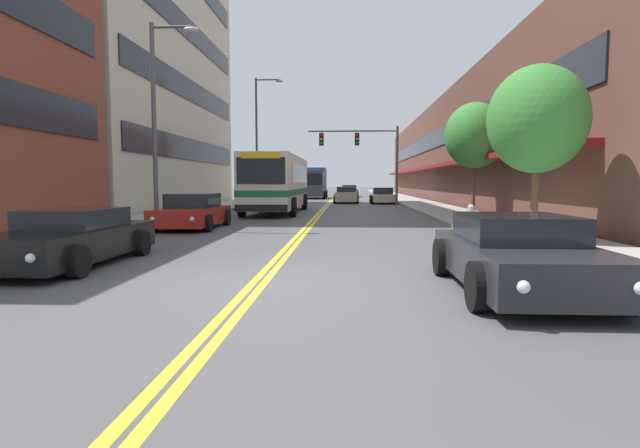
# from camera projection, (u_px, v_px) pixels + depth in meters

# --- Properties ---
(ground_plane) EXTENTS (240.00, 240.00, 0.00)m
(ground_plane) POSITION_uv_depth(u_px,v_px,m) (331.00, 201.00, 45.49)
(ground_plane) COLOR #4C4C4F
(sidewalk_left) EXTENTS (3.16, 106.00, 0.15)m
(sidewalk_left) POSITION_uv_depth(u_px,v_px,m) (254.00, 200.00, 45.88)
(sidewalk_left) COLOR #9E9B96
(sidewalk_left) RESTS_ON ground_plane
(sidewalk_right) EXTENTS (3.16, 106.00, 0.15)m
(sidewalk_right) POSITION_uv_depth(u_px,v_px,m) (409.00, 200.00, 45.09)
(sidewalk_right) COLOR #9E9B96
(sidewalk_right) RESTS_ON ground_plane
(centre_line) EXTENTS (0.34, 106.00, 0.01)m
(centre_line) POSITION_uv_depth(u_px,v_px,m) (331.00, 201.00, 45.49)
(centre_line) COLOR yellow
(centre_line) RESTS_ON ground_plane
(office_tower_left) EXTENTS (12.08, 22.77, 27.24)m
(office_tower_left) POSITION_uv_depth(u_px,v_px,m) (99.00, 1.00, 32.88)
(office_tower_left) COLOR beige
(office_tower_left) RESTS_ON ground_plane
(storefront_row_right) EXTENTS (9.10, 68.00, 8.58)m
(storefront_row_right) POSITION_uv_depth(u_px,v_px,m) (475.00, 153.00, 44.42)
(storefront_row_right) COLOR brown
(storefront_row_right) RESTS_ON ground_plane
(city_bus) EXTENTS (2.89, 10.94, 3.17)m
(city_bus) POSITION_uv_depth(u_px,v_px,m) (278.00, 181.00, 28.61)
(city_bus) COLOR silver
(city_bus) RESTS_ON ground_plane
(car_black_parked_left_near) EXTENTS (2.06, 4.71, 1.19)m
(car_black_parked_left_near) POSITION_uv_depth(u_px,v_px,m) (72.00, 238.00, 10.51)
(car_black_parked_left_near) COLOR black
(car_black_parked_left_near) RESTS_ON ground_plane
(car_red_parked_left_mid) EXTENTS (2.20, 4.44, 1.31)m
(car_red_parked_left_mid) POSITION_uv_depth(u_px,v_px,m) (192.00, 212.00, 18.85)
(car_red_parked_left_mid) COLOR maroon
(car_red_parked_left_mid) RESTS_ON ground_plane
(car_charcoal_parked_right_foreground) EXTENTS (2.17, 4.42, 1.22)m
(car_charcoal_parked_right_foreground) POSITION_uv_depth(u_px,v_px,m) (518.00, 255.00, 8.00)
(car_charcoal_parked_right_foreground) COLOR #232328
(car_charcoal_parked_right_foreground) RESTS_ON ground_plane
(car_champagne_parked_right_mid) EXTENTS (2.03, 4.28, 1.28)m
(car_champagne_parked_right_mid) POSITION_uv_depth(u_px,v_px,m) (383.00, 196.00, 40.37)
(car_champagne_parked_right_mid) COLOR beige
(car_champagne_parked_right_mid) RESTS_ON ground_plane
(car_navy_moving_lead) EXTENTS (2.13, 4.41, 1.36)m
(car_navy_moving_lead) POSITION_uv_depth(u_px,v_px,m) (349.00, 191.00, 58.51)
(car_navy_moving_lead) COLOR #19234C
(car_navy_moving_lead) RESTS_ON ground_plane
(car_beige_moving_second) EXTENTS (2.03, 4.76, 1.34)m
(car_beige_moving_second) POSITION_uv_depth(u_px,v_px,m) (346.00, 195.00, 41.41)
(car_beige_moving_second) COLOR #BCAD89
(car_beige_moving_second) RESTS_ON ground_plane
(box_truck) EXTENTS (2.55, 7.08, 3.22)m
(box_truck) POSITION_uv_depth(u_px,v_px,m) (315.00, 183.00, 52.86)
(box_truck) COLOR #38383D
(box_truck) RESTS_ON ground_plane
(traffic_signal_mast) EXTENTS (6.72, 0.38, 5.86)m
(traffic_signal_mast) POSITION_uv_depth(u_px,v_px,m) (365.00, 149.00, 37.08)
(traffic_signal_mast) COLOR #47474C
(traffic_signal_mast) RESTS_ON ground_plane
(street_lamp_left_near) EXTENTS (1.76, 0.28, 7.26)m
(street_lamp_left_near) POSITION_uv_depth(u_px,v_px,m) (160.00, 109.00, 17.53)
(street_lamp_left_near) COLOR #47474C
(street_lamp_left_near) RESTS_ON ground_plane
(street_lamp_left_far) EXTENTS (2.11, 0.28, 9.44)m
(street_lamp_left_far) POSITION_uv_depth(u_px,v_px,m) (260.00, 132.00, 37.28)
(street_lamp_left_far) COLOR #47474C
(street_lamp_left_far) RESTS_ON ground_plane
(street_tree_right_near) EXTENTS (2.67, 2.67, 4.78)m
(street_tree_right_near) POSITION_uv_depth(u_px,v_px,m) (537.00, 120.00, 13.65)
(street_tree_right_near) COLOR brown
(street_tree_right_near) RESTS_ON sidewalk_right
(street_tree_right_mid) EXTENTS (2.82, 2.82, 5.34)m
(street_tree_right_mid) POSITION_uv_depth(u_px,v_px,m) (475.00, 136.00, 23.59)
(street_tree_right_mid) COLOR brown
(street_tree_right_mid) RESTS_ON sidewalk_right
(fire_hydrant) EXTENTS (0.35, 0.27, 0.80)m
(fire_hydrant) POSITION_uv_depth(u_px,v_px,m) (471.00, 216.00, 17.84)
(fire_hydrant) COLOR #B7B7BC
(fire_hydrant) RESTS_ON sidewalk_right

